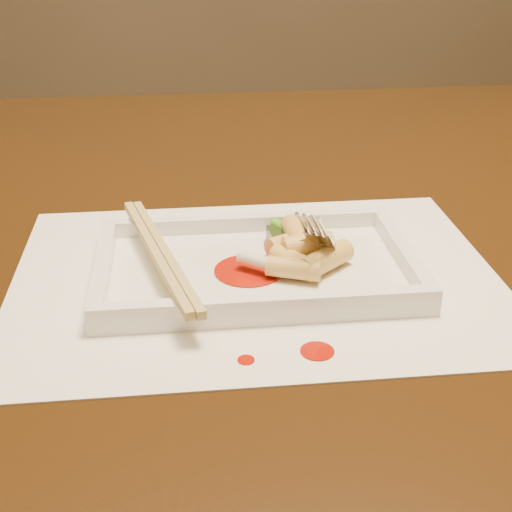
{
  "coord_description": "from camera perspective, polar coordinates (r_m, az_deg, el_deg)",
  "views": [
    {
      "loc": [
        -0.07,
        -0.69,
        1.03
      ],
      "look_at": [
        -0.01,
        -0.17,
        0.77
      ],
      "focal_mm": 50.0,
      "sensor_mm": 36.0,
      "label": 1
    }
  ],
  "objects": [
    {
      "name": "rice_cake_5",
      "position": [
        0.6,
        3.38,
        1.6
      ],
      "size": [
        0.02,
        0.05,
        0.02
      ],
      "primitive_type": "cylinder",
      "rotation": [
        1.57,
        0.0,
        0.08
      ],
      "color": "#E5C96B",
      "rests_on": "plate_base"
    },
    {
      "name": "table",
      "position": [
        0.79,
        -0.62,
        -2.17
      ],
      "size": [
        1.4,
        0.9,
        0.75
      ],
      "color": "black",
      "rests_on": "ground"
    },
    {
      "name": "fork",
      "position": [
        0.59,
        6.68,
        6.73
      ],
      "size": [
        0.09,
        0.1,
        0.14
      ],
      "primitive_type": null,
      "color": "silver",
      "rests_on": "plate_base"
    },
    {
      "name": "chopstick_b",
      "position": [
        0.58,
        -7.32,
        0.3
      ],
      "size": [
        0.06,
        0.2,
        0.01
      ],
      "primitive_type": "cube",
      "rotation": [
        0.0,
        0.0,
        0.25
      ],
      "color": "tan",
      "rests_on": "plate_rim_near"
    },
    {
      "name": "placemat",
      "position": [
        0.59,
        -0.0,
        -1.62
      ],
      "size": [
        0.4,
        0.3,
        0.0
      ],
      "primitive_type": "cube",
      "color": "white",
      "rests_on": "table"
    },
    {
      "name": "rice_cake_4",
      "position": [
        0.57,
        3.11,
        -0.52
      ],
      "size": [
        0.04,
        0.05,
        0.02
      ],
      "primitive_type": "cylinder",
      "rotation": [
        1.57,
        0.0,
        0.65
      ],
      "color": "#E5C96B",
      "rests_on": "plate_base"
    },
    {
      "name": "sauce_blob_0",
      "position": [
        0.58,
        -0.61,
        -1.17
      ],
      "size": [
        0.06,
        0.06,
        0.0
      ],
      "primitive_type": "cylinder",
      "color": "#AA1405",
      "rests_on": "plate_base"
    },
    {
      "name": "rice_cake_0",
      "position": [
        0.56,
        3.02,
        -1.01
      ],
      "size": [
        0.05,
        0.03,
        0.02
      ],
      "primitive_type": "cylinder",
      "rotation": [
        1.57,
        0.0,
        1.21
      ],
      "color": "#E5C96B",
      "rests_on": "plate_base"
    },
    {
      "name": "rice_cake_3",
      "position": [
        0.58,
        5.57,
        -0.29
      ],
      "size": [
        0.05,
        0.05,
        0.02
      ],
      "primitive_type": "cylinder",
      "rotation": [
        1.57,
        0.0,
        2.26
      ],
      "color": "#E5C96B",
      "rests_on": "plate_base"
    },
    {
      "name": "sauce_splatter_b",
      "position": [
        0.49,
        -0.8,
        -8.31
      ],
      "size": [
        0.01,
        0.01,
        0.0
      ],
      "primitive_type": "cylinder",
      "color": "#AA1405",
      "rests_on": "placemat"
    },
    {
      "name": "plate_rim_near",
      "position": [
        0.52,
        0.89,
        -3.96
      ],
      "size": [
        0.26,
        0.01,
        0.01
      ],
      "primitive_type": "cube",
      "color": "white",
      "rests_on": "plate_base"
    },
    {
      "name": "scallion_green",
      "position": [
        0.61,
        3.75,
        1.3
      ],
      "size": [
        0.05,
        0.08,
        0.01
      ],
      "primitive_type": "cylinder",
      "rotation": [
        1.57,
        0.0,
        0.47
      ],
      "color": "#3F9918",
      "rests_on": "plate_base"
    },
    {
      "name": "veg_piece",
      "position": [
        0.62,
        2.79,
        1.6
      ],
      "size": [
        0.04,
        0.03,
        0.01
      ],
      "primitive_type": "cube",
      "rotation": [
        0.0,
        0.0,
        0.09
      ],
      "color": "black",
      "rests_on": "plate_base"
    },
    {
      "name": "plate_rim_far",
      "position": [
        0.65,
        -0.71,
        2.69
      ],
      "size": [
        0.26,
        0.01,
        0.01
      ],
      "primitive_type": "cube",
      "color": "white",
      "rests_on": "plate_base"
    },
    {
      "name": "rice_cake_2",
      "position": [
        0.59,
        4.17,
        0.84
      ],
      "size": [
        0.04,
        0.03,
        0.02
      ],
      "primitive_type": "cylinder",
      "rotation": [
        1.57,
        0.0,
        1.74
      ],
      "color": "#E5C96B",
      "rests_on": "plate_base"
    },
    {
      "name": "plate_base",
      "position": [
        0.59,
        -0.0,
        -1.21
      ],
      "size": [
        0.26,
        0.16,
        0.01
      ],
      "primitive_type": "cube",
      "color": "white",
      "rests_on": "placemat"
    },
    {
      "name": "plate_rim_left",
      "position": [
        0.59,
        -12.15,
        -0.86
      ],
      "size": [
        0.01,
        0.14,
        0.01
      ],
      "primitive_type": "cube",
      "color": "white",
      "rests_on": "plate_base"
    },
    {
      "name": "rice_cake_6",
      "position": [
        0.61,
        2.93,
        1.12
      ],
      "size": [
        0.05,
        0.04,
        0.02
      ],
      "primitive_type": "cylinder",
      "rotation": [
        1.57,
        0.0,
        2.04
      ],
      "color": "#E5C96B",
      "rests_on": "plate_base"
    },
    {
      "name": "sauce_splatter_a",
      "position": [
        0.5,
        4.92,
        -7.59
      ],
      "size": [
        0.02,
        0.02,
        0.0
      ],
      "primitive_type": "cylinder",
      "color": "#AA1405",
      "rests_on": "placemat"
    },
    {
      "name": "plate_rim_right",
      "position": [
        0.61,
        11.67,
        0.32
      ],
      "size": [
        0.01,
        0.14,
        0.01
      ],
      "primitive_type": "cube",
      "color": "white",
      "rests_on": "plate_base"
    },
    {
      "name": "rice_cake_1",
      "position": [
        0.6,
        3.92,
        0.84
      ],
      "size": [
        0.02,
        0.04,
        0.02
      ],
      "primitive_type": "cylinder",
      "rotation": [
        1.57,
        0.0,
        0.02
      ],
      "color": "#E5C96B",
      "rests_on": "plate_base"
    },
    {
      "name": "chopstick_a",
      "position": [
        0.58,
        -8.11,
        0.26
      ],
      "size": [
        0.06,
        0.2,
        0.01
      ],
      "primitive_type": "cube",
      "rotation": [
        0.0,
        0.0,
        0.25
      ],
      "color": "tan",
      "rests_on": "plate_rim_near"
    },
    {
      "name": "scallion_white",
      "position": [
        0.57,
        0.35,
        -0.44
      ],
      "size": [
        0.04,
        0.03,
        0.01
      ],
      "primitive_type": "cylinder",
      "rotation": [
        1.57,
        0.0,
        0.93
      ],
      "color": "#EAEACC",
      "rests_on": "plate_base"
    }
  ]
}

